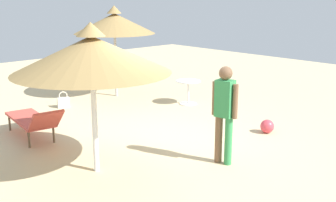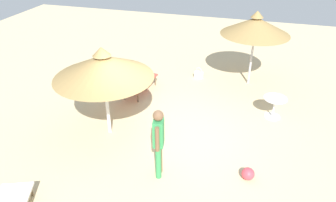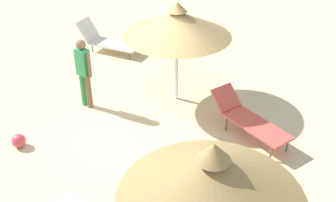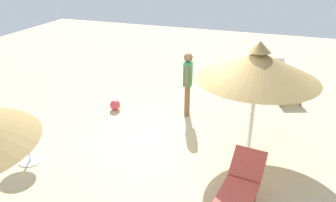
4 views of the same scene
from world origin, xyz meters
name	(u,v)px [view 1 (image 1 of 4)]	position (x,y,z in m)	size (l,w,h in m)	color
ground	(151,150)	(0.00, 0.00, -0.05)	(24.00, 24.00, 0.10)	beige
parasol_umbrella_near_left	(92,54)	(1.39, 0.22, 1.95)	(2.51, 2.51, 2.45)	white
parasol_umbrella_center	(114,23)	(-2.03, -3.87, 2.07)	(2.26, 2.26, 2.55)	#B2B2B7
lounge_chair_back	(34,120)	(1.42, -1.94, 0.42)	(0.82, 2.01, 0.80)	#CC4C3F
person_standing_front	(224,109)	(-0.41, 1.44, 0.98)	(0.27, 0.48, 1.70)	#338C4C
handbag	(63,102)	(-0.27, -3.78, 0.15)	(0.34, 0.25, 0.42)	beige
side_table_round	(188,88)	(-2.88, -1.81, 0.44)	(0.67, 0.67, 0.64)	silver
beach_ball	(267,126)	(-2.36, 1.02, 0.14)	(0.29, 0.29, 0.29)	#D83F4C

